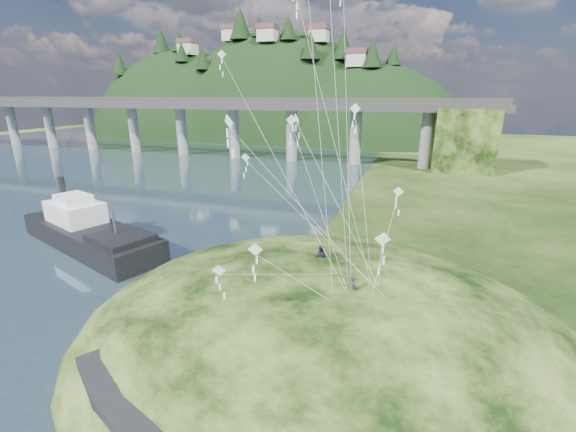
% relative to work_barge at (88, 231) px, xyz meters
% --- Properties ---
extents(ground, '(320.00, 320.00, 0.00)m').
position_rel_work_barge_xyz_m(ground, '(19.88, -9.62, -1.78)').
color(ground, black).
rests_on(ground, ground).
extents(grass_hill, '(36.00, 32.00, 13.00)m').
position_rel_work_barge_xyz_m(grass_hill, '(27.88, -7.62, -3.28)').
color(grass_hill, black).
rests_on(grass_hill, ground).
extents(bridge, '(160.00, 11.00, 15.00)m').
position_rel_work_barge_xyz_m(bridge, '(-6.57, 60.44, 7.92)').
color(bridge, '#2D2B2B').
rests_on(bridge, ground).
extents(far_ridge, '(153.00, 70.00, 94.50)m').
position_rel_work_barge_xyz_m(far_ridge, '(-23.70, 112.55, -9.22)').
color(far_ridge, black).
rests_on(far_ridge, ground).
extents(work_barge, '(20.97, 12.03, 7.10)m').
position_rel_work_barge_xyz_m(work_barge, '(0.00, 0.00, 0.00)').
color(work_barge, black).
rests_on(work_barge, ground).
extents(wooden_dock, '(13.20, 4.32, 0.93)m').
position_rel_work_barge_xyz_m(wooden_dock, '(17.12, -5.37, -1.37)').
color(wooden_dock, '#331E15').
rests_on(wooden_dock, ground).
extents(kite_flyers, '(3.76, 4.60, 1.87)m').
position_rel_work_barge_xyz_m(kite_flyers, '(27.87, -6.88, 4.06)').
color(kite_flyers, '#262933').
rests_on(kite_flyers, ground).
extents(kite_swarm, '(15.35, 16.71, 20.84)m').
position_rel_work_barge_xyz_m(kite_swarm, '(25.17, -5.81, 12.92)').
color(kite_swarm, white).
rests_on(kite_swarm, ground).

